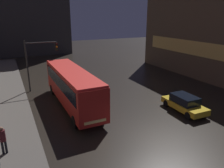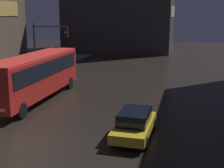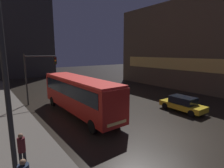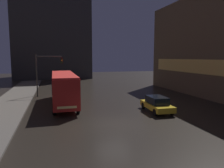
{
  "view_description": "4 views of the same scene",
  "coord_description": "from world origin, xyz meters",
  "px_view_note": "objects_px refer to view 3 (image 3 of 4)",
  "views": [
    {
      "loc": [
        -8.25,
        -10.32,
        8.05
      ],
      "look_at": [
        0.84,
        8.45,
        1.43
      ],
      "focal_mm": 35.0,
      "sensor_mm": 36.0,
      "label": 1
    },
    {
      "loc": [
        7.59,
        -12.67,
        6.4
      ],
      "look_at": [
        2.12,
        9.52,
        1.22
      ],
      "focal_mm": 50.0,
      "sensor_mm": 36.0,
      "label": 2
    },
    {
      "loc": [
        -10.32,
        -6.13,
        5.64
      ],
      "look_at": [
        0.49,
        8.07,
        2.42
      ],
      "focal_mm": 28.0,
      "sensor_mm": 36.0,
      "label": 3
    },
    {
      "loc": [
        -4.28,
        -15.77,
        5.11
      ],
      "look_at": [
        2.65,
        10.33,
        1.82
      ],
      "focal_mm": 35.0,
      "sensor_mm": 36.0,
      "label": 4
    }
  ],
  "objects_px": {
    "pedestrian_mid": "(22,148)",
    "street_lamp_sidewalk": "(9,43)",
    "car_taxi": "(183,104)",
    "traffic_light_main": "(38,70)",
    "bus_near": "(79,92)"
  },
  "relations": [
    {
      "from": "traffic_light_main",
      "to": "car_taxi",
      "type": "bearing_deg",
      "value": -47.84
    },
    {
      "from": "pedestrian_mid",
      "to": "street_lamp_sidewalk",
      "type": "distance_m",
      "value": 5.09
    },
    {
      "from": "bus_near",
      "to": "pedestrian_mid",
      "type": "height_order",
      "value": "bus_near"
    },
    {
      "from": "car_taxi",
      "to": "traffic_light_main",
      "type": "distance_m",
      "value": 15.57
    },
    {
      "from": "bus_near",
      "to": "traffic_light_main",
      "type": "relative_size",
      "value": 1.99
    },
    {
      "from": "pedestrian_mid",
      "to": "traffic_light_main",
      "type": "xyz_separation_m",
      "value": [
        3.9,
        11.5,
        2.61
      ]
    },
    {
      "from": "car_taxi",
      "to": "street_lamp_sidewalk",
      "type": "bearing_deg",
      "value": 9.11
    },
    {
      "from": "bus_near",
      "to": "traffic_light_main",
      "type": "xyz_separation_m",
      "value": [
        -1.87,
        6.0,
        1.7
      ]
    },
    {
      "from": "traffic_light_main",
      "to": "street_lamp_sidewalk",
      "type": "bearing_deg",
      "value": -107.59
    },
    {
      "from": "bus_near",
      "to": "car_taxi",
      "type": "bearing_deg",
      "value": 147.38
    },
    {
      "from": "car_taxi",
      "to": "pedestrian_mid",
      "type": "relative_size",
      "value": 2.4
    },
    {
      "from": "bus_near",
      "to": "traffic_light_main",
      "type": "bearing_deg",
      "value": -72.9
    },
    {
      "from": "car_taxi",
      "to": "street_lamp_sidewalk",
      "type": "height_order",
      "value": "street_lamp_sidewalk"
    },
    {
      "from": "traffic_light_main",
      "to": "bus_near",
      "type": "bearing_deg",
      "value": -72.68
    },
    {
      "from": "car_taxi",
      "to": "traffic_light_main",
      "type": "height_order",
      "value": "traffic_light_main"
    }
  ]
}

